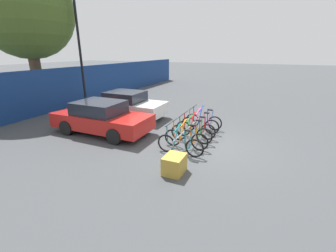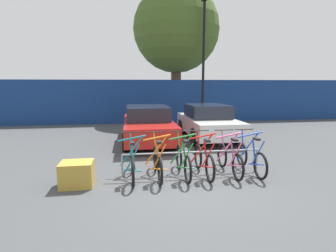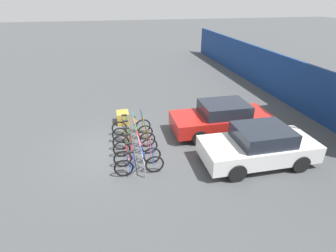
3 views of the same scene
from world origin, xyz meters
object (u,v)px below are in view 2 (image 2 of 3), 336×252
(bicycle_green, at_px, (183,161))
(bicycle_pink, at_px, (229,159))
(car_red, at_px, (148,125))
(car_white, at_px, (208,122))
(bike_rack, at_px, (192,155))
(bicycle_red, at_px, (204,160))
(lamp_post, at_px, (204,56))
(bicycle_orange, at_px, (158,162))
(tree_behind_hoarding, at_px, (176,30))
(bicycle_teal, at_px, (133,163))
(bicycle_blue, at_px, (250,158))
(cargo_crate, at_px, (77,174))

(bicycle_green, height_order, bicycle_pink, same)
(car_red, height_order, car_white, same)
(bike_rack, relative_size, bicycle_red, 2.07)
(bike_rack, distance_m, lamp_post, 8.84)
(bike_rack, height_order, bicycle_orange, bicycle_orange)
(bicycle_orange, relative_size, car_red, 0.40)
(car_white, distance_m, tree_behind_hoarding, 8.12)
(bicycle_orange, xyz_separation_m, bicycle_red, (1.15, 0.00, 0.00))
(bicycle_teal, distance_m, bicycle_orange, 0.60)
(bicycle_teal, bearing_deg, car_white, 53.26)
(bicycle_red, relative_size, car_white, 0.42)
(bicycle_blue, xyz_separation_m, lamp_post, (1.01, 7.97, 3.35))
(bike_rack, bearing_deg, car_red, 102.50)
(bicycle_teal, height_order, bicycle_orange, same)
(car_white, distance_m, lamp_post, 4.85)
(car_white, bearing_deg, lamp_post, 77.29)
(bike_rack, bearing_deg, bicycle_orange, -170.56)
(bicycle_red, bearing_deg, bicycle_teal, -177.25)
(bicycle_orange, distance_m, bicycle_blue, 2.39)
(bicycle_blue, bearing_deg, cargo_crate, -178.43)
(bicycle_blue, height_order, car_red, car_red)
(bicycle_orange, distance_m, bicycle_pink, 1.83)
(bicycle_orange, height_order, bicycle_blue, same)
(bicycle_orange, relative_size, lamp_post, 0.25)
(bicycle_pink, bearing_deg, bicycle_red, 177.20)
(lamp_post, height_order, tree_behind_hoarding, tree_behind_hoarding)
(bicycle_red, relative_size, bicycle_pink, 1.00)
(car_white, bearing_deg, bicycle_blue, -92.42)
(car_white, bearing_deg, bicycle_orange, -120.94)
(bicycle_red, distance_m, tree_behind_hoarding, 12.03)
(bicycle_green, xyz_separation_m, bicycle_red, (0.52, 0.00, 0.00))
(bicycle_teal, bearing_deg, bicycle_orange, -0.25)
(car_red, distance_m, cargo_crate, 4.63)
(bicycle_green, bearing_deg, lamp_post, 74.18)
(bicycle_green, bearing_deg, car_white, 69.00)
(bicycle_orange, height_order, lamp_post, lamp_post)
(bike_rack, height_order, car_red, car_red)
(lamp_post, height_order, cargo_crate, lamp_post)
(bicycle_orange, xyz_separation_m, bicycle_pink, (1.83, 0.00, 0.00))
(bicycle_pink, bearing_deg, bicycle_teal, 177.20)
(bicycle_orange, distance_m, bicycle_red, 1.15)
(bicycle_orange, bearing_deg, bicycle_pink, 0.31)
(bicycle_green, bearing_deg, bicycle_red, 3.34)
(bicycle_orange, bearing_deg, bike_rack, 9.75)
(bicycle_green, bearing_deg, car_red, 101.64)
(bike_rack, distance_m, bicycle_orange, 0.91)
(bicycle_red, xyz_separation_m, bicycle_blue, (1.24, 0.00, 0.00))
(car_white, bearing_deg, cargo_crate, -133.80)
(tree_behind_hoarding, bearing_deg, bicycle_blue, -90.13)
(car_white, height_order, lamp_post, lamp_post)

